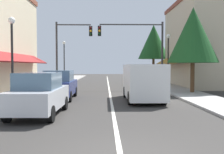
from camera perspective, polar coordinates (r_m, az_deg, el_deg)
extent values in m
plane|color=#33302D|center=(23.72, -0.67, -2.44)|extent=(80.00, 80.00, 0.00)
cube|color=gray|center=(24.27, -13.78, -2.26)|extent=(2.60, 56.00, 0.12)
cube|color=#A39E99|center=(24.42, 12.35, -2.22)|extent=(2.60, 56.00, 0.12)
cube|color=silver|center=(23.72, -0.67, -2.43)|extent=(0.14, 52.00, 0.01)
cube|color=slate|center=(18.80, -21.78, 0.36)|extent=(0.08, 10.64, 1.80)
cube|color=maroon|center=(18.60, -20.08, 4.06)|extent=(1.27, 11.76, 0.73)
cube|color=slate|center=(21.98, -19.12, 11.36)|extent=(0.08, 1.10, 1.30)
cube|color=#BCAD8E|center=(27.57, 19.81, 6.49)|extent=(5.63, 10.00, 8.06)
cube|color=brown|center=(28.19, 19.94, 15.10)|extent=(5.83, 10.20, 0.40)
cube|color=slate|center=(26.63, 14.19, 1.04)|extent=(0.08, 7.60, 1.80)
cube|color=olive|center=(26.47, 12.94, 3.64)|extent=(1.27, 8.40, 0.73)
cube|color=slate|center=(24.80, 15.70, 11.13)|extent=(0.08, 1.10, 1.30)
cube|color=slate|center=(28.99, 13.09, 9.89)|extent=(0.08, 1.10, 1.30)
cube|color=#B7BABF|center=(11.04, -15.74, -4.54)|extent=(1.83, 4.15, 0.80)
cube|color=slate|center=(10.88, -15.93, -0.78)|extent=(1.57, 2.04, 0.66)
cylinder|color=black|center=(12.61, -17.52, -5.53)|extent=(0.22, 0.63, 0.62)
cylinder|color=black|center=(12.22, -10.39, -5.70)|extent=(0.22, 0.63, 0.62)
cylinder|color=black|center=(10.09, -22.20, -7.59)|extent=(0.22, 0.63, 0.62)
cylinder|color=black|center=(9.61, -13.34, -7.97)|extent=(0.22, 0.63, 0.62)
cube|color=navy|center=(16.15, -11.49, -2.29)|extent=(1.74, 4.11, 0.80)
cube|color=slate|center=(16.01, -11.57, 0.29)|extent=(1.53, 2.01, 0.66)
cylinder|color=black|center=(17.66, -13.27, -3.20)|extent=(0.20, 0.62, 0.62)
cylinder|color=black|center=(17.41, -8.15, -3.24)|extent=(0.20, 0.62, 0.62)
cylinder|color=black|center=(15.03, -15.34, -4.22)|extent=(0.20, 0.62, 0.62)
cylinder|color=black|center=(14.74, -9.33, -4.29)|extent=(0.20, 0.62, 0.62)
cube|color=silver|center=(15.10, 6.83, -0.85)|extent=(1.97, 5.00, 1.90)
cube|color=slate|center=(17.46, 5.69, 1.01)|extent=(1.73, 0.27, 0.84)
cube|color=black|center=(17.70, 5.60, -2.58)|extent=(1.86, 0.20, 0.24)
cylinder|color=black|center=(16.61, 3.01, -3.33)|extent=(0.24, 0.72, 0.72)
cylinder|color=black|center=(16.84, 9.02, -3.27)|extent=(0.24, 0.72, 0.72)
cylinder|color=black|center=(13.54, 4.07, -4.66)|extent=(0.24, 0.72, 0.72)
cylinder|color=black|center=(13.82, 11.39, -4.55)|extent=(0.24, 0.72, 0.72)
cylinder|color=#333333|center=(23.75, 11.04, 4.74)|extent=(0.18, 0.18, 5.98)
cylinder|color=#333333|center=(23.57, 4.24, 11.49)|extent=(5.65, 0.12, 0.12)
cube|color=black|center=(23.20, -2.78, 10.14)|extent=(0.30, 0.24, 0.90)
sphere|color=#420F0F|center=(23.11, -2.79, 10.87)|extent=(0.20, 0.20, 0.20)
sphere|color=yellow|center=(23.07, -2.79, 10.19)|extent=(0.20, 0.20, 0.20)
sphere|color=#0C3316|center=(23.04, -2.79, 9.50)|extent=(0.20, 0.20, 0.20)
cylinder|color=#333333|center=(24.30, -12.12, 4.76)|extent=(0.18, 0.18, 6.05)
cylinder|color=#333333|center=(24.33, -8.47, 11.36)|extent=(3.14, 0.12, 0.12)
cube|color=black|center=(23.93, -4.73, 10.07)|extent=(0.30, 0.24, 0.90)
sphere|color=#420F0F|center=(23.84, -4.75, 10.78)|extent=(0.20, 0.20, 0.20)
sphere|color=yellow|center=(23.80, -4.74, 10.11)|extent=(0.20, 0.20, 0.20)
sphere|color=#0C3316|center=(23.77, -4.74, 9.44)|extent=(0.20, 0.20, 0.20)
cylinder|color=black|center=(14.28, -21.18, 2.54)|extent=(0.12, 0.12, 4.19)
sphere|color=white|center=(14.47, -21.32, 11.58)|extent=(0.36, 0.36, 0.36)
cylinder|color=black|center=(22.50, 12.29, 2.80)|extent=(0.12, 0.12, 4.37)
sphere|color=white|center=(22.64, 12.35, 8.80)|extent=(0.36, 0.36, 0.36)
cylinder|color=black|center=(30.22, -10.52, 2.87)|extent=(0.12, 0.12, 4.52)
sphere|color=white|center=(30.34, -10.56, 7.49)|extent=(0.36, 0.36, 0.36)
cylinder|color=#4C331E|center=(19.66, 17.35, 0.52)|extent=(0.30, 0.30, 2.81)
cone|color=#19471E|center=(19.78, 17.46, 8.83)|extent=(3.64, 3.64, 4.00)
cylinder|color=#4C331E|center=(32.61, 9.14, 1.94)|extent=(0.30, 0.30, 3.49)
cone|color=#19471E|center=(32.74, 9.18, 7.68)|extent=(3.83, 3.83, 4.21)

